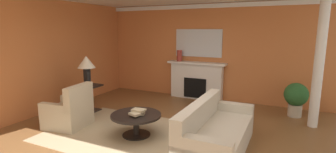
{
  "coord_description": "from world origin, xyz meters",
  "views": [
    {
      "loc": [
        2.24,
        -4.22,
        2.1
      ],
      "look_at": [
        -0.3,
        1.11,
        1.0
      ],
      "focal_mm": 26.99,
      "sensor_mm": 36.0,
      "label": 1
    }
  ],
  "objects_px": {
    "table_lamp": "(86,65)",
    "sofa": "(216,134)",
    "armchair_near_window": "(69,113)",
    "vase_on_side_table": "(88,79)",
    "coffee_table": "(136,120)",
    "side_table": "(88,97)",
    "fireplace": "(196,81)",
    "potted_plant": "(296,97)",
    "mantel_mirror": "(198,43)",
    "vase_mantel_left": "(179,56)"
  },
  "relations": [
    {
      "from": "table_lamp",
      "to": "sofa",
      "type": "bearing_deg",
      "value": -11.12
    },
    {
      "from": "armchair_near_window",
      "to": "vase_on_side_table",
      "type": "relative_size",
      "value": 2.49
    },
    {
      "from": "coffee_table",
      "to": "side_table",
      "type": "bearing_deg",
      "value": 158.46
    },
    {
      "from": "fireplace",
      "to": "potted_plant",
      "type": "relative_size",
      "value": 2.16
    },
    {
      "from": "armchair_near_window",
      "to": "table_lamp",
      "type": "bearing_deg",
      "value": 109.84
    },
    {
      "from": "mantel_mirror",
      "to": "sofa",
      "type": "bearing_deg",
      "value": -66.03
    },
    {
      "from": "fireplace",
      "to": "armchair_near_window",
      "type": "height_order",
      "value": "fireplace"
    },
    {
      "from": "vase_mantel_left",
      "to": "mantel_mirror",
      "type": "bearing_deg",
      "value": 17.18
    },
    {
      "from": "coffee_table",
      "to": "side_table",
      "type": "height_order",
      "value": "side_table"
    },
    {
      "from": "sofa",
      "to": "coffee_table",
      "type": "relative_size",
      "value": 2.11
    },
    {
      "from": "coffee_table",
      "to": "vase_mantel_left",
      "type": "bearing_deg",
      "value": 97.29
    },
    {
      "from": "vase_on_side_table",
      "to": "vase_mantel_left",
      "type": "xyz_separation_m",
      "value": [
        1.38,
        2.5,
        0.41
      ]
    },
    {
      "from": "fireplace",
      "to": "coffee_table",
      "type": "distance_m",
      "value": 3.2
    },
    {
      "from": "table_lamp",
      "to": "mantel_mirror",
      "type": "bearing_deg",
      "value": 50.74
    },
    {
      "from": "sofa",
      "to": "table_lamp",
      "type": "distance_m",
      "value": 3.71
    },
    {
      "from": "armchair_near_window",
      "to": "vase_on_side_table",
      "type": "height_order",
      "value": "vase_on_side_table"
    },
    {
      "from": "vase_mantel_left",
      "to": "armchair_near_window",
      "type": "bearing_deg",
      "value": -109.47
    },
    {
      "from": "fireplace",
      "to": "side_table",
      "type": "xyz_separation_m",
      "value": [
        -2.08,
        -2.43,
        -0.14
      ]
    },
    {
      "from": "fireplace",
      "to": "vase_mantel_left",
      "type": "relative_size",
      "value": 5.26
    },
    {
      "from": "mantel_mirror",
      "to": "coffee_table",
      "type": "bearing_deg",
      "value": -92.56
    },
    {
      "from": "sofa",
      "to": "potted_plant",
      "type": "bearing_deg",
      "value": 63.4
    },
    {
      "from": "mantel_mirror",
      "to": "vase_mantel_left",
      "type": "relative_size",
      "value": 4.24
    },
    {
      "from": "side_table",
      "to": "vase_on_side_table",
      "type": "height_order",
      "value": "vase_on_side_table"
    },
    {
      "from": "armchair_near_window",
      "to": "vase_on_side_table",
      "type": "distance_m",
      "value": 1.05
    },
    {
      "from": "sofa",
      "to": "fireplace",
      "type": "bearing_deg",
      "value": 114.78
    },
    {
      "from": "coffee_table",
      "to": "armchair_near_window",
      "type": "bearing_deg",
      "value": -172.62
    },
    {
      "from": "potted_plant",
      "to": "vase_mantel_left",
      "type": "bearing_deg",
      "value": 171.54
    },
    {
      "from": "sofa",
      "to": "table_lamp",
      "type": "height_order",
      "value": "table_lamp"
    },
    {
      "from": "side_table",
      "to": "vase_on_side_table",
      "type": "xyz_separation_m",
      "value": [
        0.15,
        -0.12,
        0.49
      ]
    },
    {
      "from": "side_table",
      "to": "vase_mantel_left",
      "type": "relative_size",
      "value": 2.05
    },
    {
      "from": "mantel_mirror",
      "to": "coffee_table",
      "type": "height_order",
      "value": "mantel_mirror"
    },
    {
      "from": "fireplace",
      "to": "vase_on_side_table",
      "type": "bearing_deg",
      "value": -127.18
    },
    {
      "from": "sofa",
      "to": "potted_plant",
      "type": "relative_size",
      "value": 2.53
    },
    {
      "from": "sofa",
      "to": "potted_plant",
      "type": "xyz_separation_m",
      "value": [
        1.29,
        2.58,
        0.19
      ]
    },
    {
      "from": "side_table",
      "to": "vase_on_side_table",
      "type": "distance_m",
      "value": 0.53
    },
    {
      "from": "coffee_table",
      "to": "potted_plant",
      "type": "xyz_separation_m",
      "value": [
        2.88,
        2.66,
        0.16
      ]
    },
    {
      "from": "side_table",
      "to": "potted_plant",
      "type": "relative_size",
      "value": 0.84
    },
    {
      "from": "mantel_mirror",
      "to": "side_table",
      "type": "bearing_deg",
      "value": -129.26
    },
    {
      "from": "mantel_mirror",
      "to": "potted_plant",
      "type": "xyz_separation_m",
      "value": [
        2.74,
        -0.66,
        -1.21
      ]
    },
    {
      "from": "sofa",
      "to": "vase_on_side_table",
      "type": "xyz_separation_m",
      "value": [
        -3.38,
        0.57,
        0.59
      ]
    },
    {
      "from": "sofa",
      "to": "armchair_near_window",
      "type": "relative_size",
      "value": 2.22
    },
    {
      "from": "table_lamp",
      "to": "fireplace",
      "type": "bearing_deg",
      "value": 49.38
    },
    {
      "from": "sofa",
      "to": "coffee_table",
      "type": "height_order",
      "value": "sofa"
    },
    {
      "from": "fireplace",
      "to": "table_lamp",
      "type": "height_order",
      "value": "table_lamp"
    },
    {
      "from": "vase_on_side_table",
      "to": "sofa",
      "type": "bearing_deg",
      "value": -9.63
    },
    {
      "from": "table_lamp",
      "to": "vase_on_side_table",
      "type": "xyz_separation_m",
      "value": [
        0.15,
        -0.12,
        -0.33
      ]
    },
    {
      "from": "fireplace",
      "to": "coffee_table",
      "type": "bearing_deg",
      "value": -92.66
    },
    {
      "from": "mantel_mirror",
      "to": "table_lamp",
      "type": "distance_m",
      "value": 3.33
    },
    {
      "from": "fireplace",
      "to": "sofa",
      "type": "relative_size",
      "value": 0.85
    },
    {
      "from": "mantel_mirror",
      "to": "coffee_table",
      "type": "distance_m",
      "value": 3.59
    }
  ]
}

